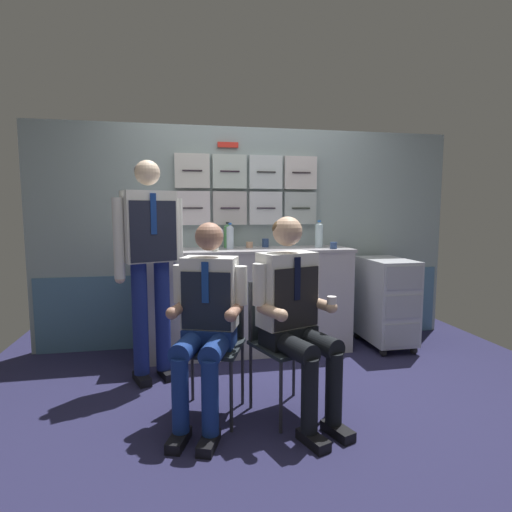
{
  "coord_description": "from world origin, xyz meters",
  "views": [
    {
      "loc": [
        -0.72,
        -2.62,
        1.34
      ],
      "look_at": [
        -0.17,
        0.26,
        1.01
      ],
      "focal_mm": 28.23,
      "sensor_mm": 36.0,
      "label": 1
    }
  ],
  "objects_px": {
    "crew_member_center": "(295,308)",
    "folding_chair_left": "(214,330)",
    "folding_chair_center": "(280,330)",
    "crew_member_left": "(206,313)",
    "crew_member_standing": "(150,250)",
    "water_bottle_tall": "(230,237)",
    "service_trolley": "(386,300)",
    "coffee_cup_spare": "(265,243)"
  },
  "relations": [
    {
      "from": "crew_member_center",
      "to": "folding_chair_left",
      "type": "bearing_deg",
      "value": 156.4
    },
    {
      "from": "folding_chair_center",
      "to": "folding_chair_left",
      "type": "bearing_deg",
      "value": 171.43
    },
    {
      "from": "crew_member_left",
      "to": "crew_member_center",
      "type": "height_order",
      "value": "crew_member_center"
    },
    {
      "from": "crew_member_standing",
      "to": "folding_chair_center",
      "type": "bearing_deg",
      "value": -36.15
    },
    {
      "from": "folding_chair_center",
      "to": "crew_member_center",
      "type": "relative_size",
      "value": 0.67
    },
    {
      "from": "folding_chair_center",
      "to": "crew_member_left",
      "type": "bearing_deg",
      "value": -170.09
    },
    {
      "from": "folding_chair_left",
      "to": "folding_chair_center",
      "type": "bearing_deg",
      "value": -8.57
    },
    {
      "from": "crew_member_left",
      "to": "crew_member_standing",
      "type": "bearing_deg",
      "value": 117.72
    },
    {
      "from": "folding_chair_left",
      "to": "water_bottle_tall",
      "type": "distance_m",
      "value": 1.28
    },
    {
      "from": "crew_member_left",
      "to": "folding_chair_center",
      "type": "xyz_separation_m",
      "value": [
        0.5,
        0.09,
        -0.16
      ]
    },
    {
      "from": "service_trolley",
      "to": "crew_member_center",
      "type": "height_order",
      "value": "crew_member_center"
    },
    {
      "from": "folding_chair_center",
      "to": "coffee_cup_spare",
      "type": "distance_m",
      "value": 1.39
    },
    {
      "from": "water_bottle_tall",
      "to": "folding_chair_center",
      "type": "bearing_deg",
      "value": -81.22
    },
    {
      "from": "crew_member_standing",
      "to": "coffee_cup_spare",
      "type": "distance_m",
      "value": 1.24
    },
    {
      "from": "folding_chair_left",
      "to": "folding_chair_center",
      "type": "xyz_separation_m",
      "value": [
        0.44,
        -0.07,
        0.0
      ]
    },
    {
      "from": "crew_member_standing",
      "to": "water_bottle_tall",
      "type": "bearing_deg",
      "value": 38.25
    },
    {
      "from": "folding_chair_center",
      "to": "crew_member_center",
      "type": "xyz_separation_m",
      "value": [
        0.06,
        -0.15,
        0.18
      ]
    },
    {
      "from": "crew_member_left",
      "to": "water_bottle_tall",
      "type": "bearing_deg",
      "value": 76.26
    },
    {
      "from": "folding_chair_center",
      "to": "crew_member_standing",
      "type": "bearing_deg",
      "value": 143.85
    },
    {
      "from": "coffee_cup_spare",
      "to": "crew_member_center",
      "type": "bearing_deg",
      "value": -94.78
    },
    {
      "from": "service_trolley",
      "to": "crew_member_left",
      "type": "bearing_deg",
      "value": -148.78
    },
    {
      "from": "folding_chair_center",
      "to": "water_bottle_tall",
      "type": "bearing_deg",
      "value": 98.78
    },
    {
      "from": "water_bottle_tall",
      "to": "crew_member_standing",
      "type": "bearing_deg",
      "value": -141.75
    },
    {
      "from": "crew_member_standing",
      "to": "coffee_cup_spare",
      "type": "bearing_deg",
      "value": 31.54
    },
    {
      "from": "folding_chair_center",
      "to": "coffee_cup_spare",
      "type": "relative_size",
      "value": 10.39
    },
    {
      "from": "water_bottle_tall",
      "to": "coffee_cup_spare",
      "type": "distance_m",
      "value": 0.38
    },
    {
      "from": "crew_member_center",
      "to": "water_bottle_tall",
      "type": "relative_size",
      "value": 5.36
    },
    {
      "from": "service_trolley",
      "to": "folding_chair_center",
      "type": "height_order",
      "value": "service_trolley"
    },
    {
      "from": "folding_chair_center",
      "to": "crew_member_center",
      "type": "distance_m",
      "value": 0.24
    },
    {
      "from": "service_trolley",
      "to": "coffee_cup_spare",
      "type": "bearing_deg",
      "value": 166.81
    },
    {
      "from": "service_trolley",
      "to": "crew_member_standing",
      "type": "xyz_separation_m",
      "value": [
        -2.21,
        -0.38,
        0.57
      ]
    },
    {
      "from": "crew_member_standing",
      "to": "coffee_cup_spare",
      "type": "height_order",
      "value": "crew_member_standing"
    },
    {
      "from": "folding_chair_center",
      "to": "service_trolley",
      "type": "bearing_deg",
      "value": 37.49
    },
    {
      "from": "service_trolley",
      "to": "folding_chair_left",
      "type": "xyz_separation_m",
      "value": [
        -1.77,
        -0.95,
        0.07
      ]
    },
    {
      "from": "crew_member_center",
      "to": "coffee_cup_spare",
      "type": "bearing_deg",
      "value": 85.22
    },
    {
      "from": "water_bottle_tall",
      "to": "service_trolley",
      "type": "bearing_deg",
      "value": -6.44
    },
    {
      "from": "service_trolley",
      "to": "crew_member_center",
      "type": "xyz_separation_m",
      "value": [
        -1.28,
        -1.17,
        0.26
      ]
    },
    {
      "from": "crew_member_left",
      "to": "folding_chair_left",
      "type": "bearing_deg",
      "value": 70.22
    },
    {
      "from": "crew_member_center",
      "to": "water_bottle_tall",
      "type": "distance_m",
      "value": 1.41
    },
    {
      "from": "crew_member_left",
      "to": "crew_member_standing",
      "type": "xyz_separation_m",
      "value": [
        -0.38,
        0.73,
        0.33
      ]
    },
    {
      "from": "crew_member_left",
      "to": "water_bottle_tall",
      "type": "xyz_separation_m",
      "value": [
        0.31,
        1.28,
        0.4
      ]
    },
    {
      "from": "crew_member_left",
      "to": "water_bottle_tall",
      "type": "relative_size",
      "value": 5.21
    }
  ]
}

